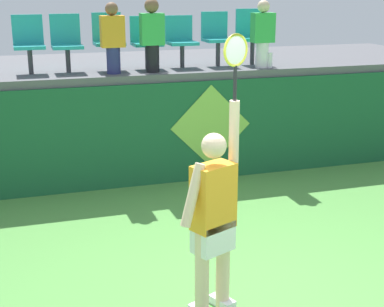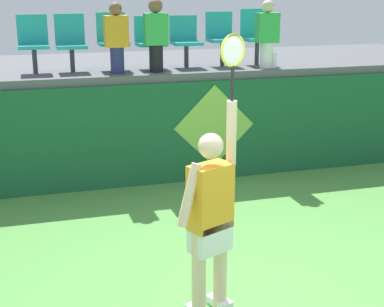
{
  "view_description": "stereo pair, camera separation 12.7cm",
  "coord_description": "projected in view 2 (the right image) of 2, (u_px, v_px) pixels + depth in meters",
  "views": [
    {
      "loc": [
        -2.0,
        -4.44,
        2.92
      ],
      "look_at": [
        -0.2,
        1.31,
        1.15
      ],
      "focal_mm": 54.13,
      "sensor_mm": 36.0,
      "label": 1
    },
    {
      "loc": [
        -1.88,
        -4.47,
        2.92
      ],
      "look_at": [
        -0.2,
        1.31,
        1.15
      ],
      "focal_mm": 54.13,
      "sensor_mm": 36.0,
      "label": 2
    }
  ],
  "objects": [
    {
      "name": "spectator_0",
      "position": [
        267.0,
        33.0,
        8.93
      ],
      "size": [
        0.34,
        0.2,
        1.03
      ],
      "color": "white",
      "rests_on": "spectator_platform"
    },
    {
      "name": "stadium_chair_1",
      "position": [
        71.0,
        40.0,
        8.59
      ],
      "size": [
        0.44,
        0.42,
        0.84
      ],
      "color": "#38383D",
      "rests_on": "spectator_platform"
    },
    {
      "name": "court_back_wall",
      "position": [
        160.0,
        133.0,
        8.67
      ],
      "size": [
        11.3,
        0.2,
        1.54
      ],
      "primitive_type": "cube",
      "color": "#195633",
      "rests_on": "ground_plane"
    },
    {
      "name": "stadium_chair_6",
      "position": [
        256.0,
        34.0,
        9.36
      ],
      "size": [
        0.44,
        0.42,
        0.88
      ],
      "color": "#38383D",
      "rests_on": "spectator_platform"
    },
    {
      "name": "ground_plane",
      "position": [
        251.0,
        307.0,
        5.44
      ],
      "size": [
        40.0,
        40.0,
        0.0
      ],
      "primitive_type": "plane",
      "color": "#519342"
    },
    {
      "name": "stadium_chair_4",
      "position": [
        185.0,
        38.0,
        9.06
      ],
      "size": [
        0.44,
        0.42,
        0.79
      ],
      "color": "#38383D",
      "rests_on": "spectator_platform"
    },
    {
      "name": "wall_signage_mount",
      "position": [
        214.0,
        179.0,
        9.01
      ],
      "size": [
        1.27,
        0.01,
        1.48
      ],
      "color": "#195633",
      "rests_on": "ground_plane"
    },
    {
      "name": "stadium_chair_5",
      "position": [
        221.0,
        35.0,
        9.21
      ],
      "size": [
        0.44,
        0.42,
        0.84
      ],
      "color": "#38383D",
      "rests_on": "spectator_platform"
    },
    {
      "name": "stadium_chair_2",
      "position": [
        112.0,
        38.0,
        8.74
      ],
      "size": [
        0.44,
        0.42,
        0.85
      ],
      "color": "#38383D",
      "rests_on": "spectator_platform"
    },
    {
      "name": "spectator_1",
      "position": [
        116.0,
        37.0,
        8.36
      ],
      "size": [
        0.34,
        0.2,
        1.02
      ],
      "color": "navy",
      "rests_on": "spectator_platform"
    },
    {
      "name": "spectator_platform",
      "position": [
        139.0,
        65.0,
        9.82
      ],
      "size": [
        11.3,
        3.11,
        0.12
      ],
      "primitive_type": "cube",
      "color": "#56565B",
      "rests_on": "court_back_wall"
    },
    {
      "name": "water_bottle",
      "position": [
        274.0,
        61.0,
        9.01
      ],
      "size": [
        0.07,
        0.07,
        0.23
      ],
      "primitive_type": "cylinder",
      "color": "white",
      "rests_on": "spectator_platform"
    },
    {
      "name": "stadium_chair_3",
      "position": [
        150.0,
        39.0,
        8.91
      ],
      "size": [
        0.44,
        0.42,
        0.79
      ],
      "color": "#38383D",
      "rests_on": "spectator_platform"
    },
    {
      "name": "stadium_chair_0",
      "position": [
        33.0,
        41.0,
        8.44
      ],
      "size": [
        0.44,
        0.42,
        0.84
      ],
      "color": "#38383D",
      "rests_on": "spectator_platform"
    },
    {
      "name": "tennis_player",
      "position": [
        211.0,
        215.0,
        5.11
      ],
      "size": [
        0.71,
        0.39,
        2.52
      ],
      "color": "white",
      "rests_on": "ground_plane"
    },
    {
      "name": "spectator_2",
      "position": [
        156.0,
        34.0,
        8.49
      ],
      "size": [
        0.34,
        0.21,
        1.07
      ],
      "color": "black",
      "rests_on": "spectator_platform"
    }
  ]
}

